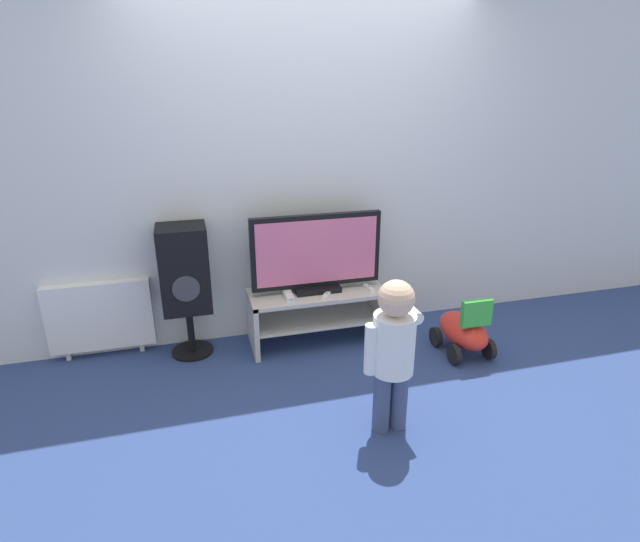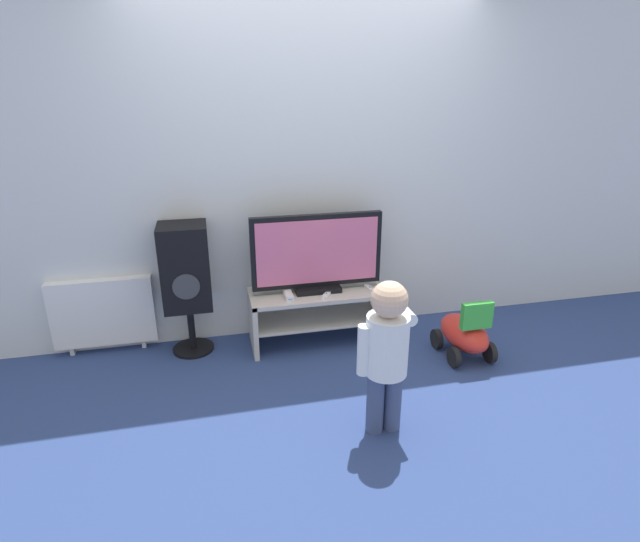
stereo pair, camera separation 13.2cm
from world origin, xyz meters
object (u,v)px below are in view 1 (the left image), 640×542
(remote_secondary, at_px, (327,295))
(child, at_px, (393,344))
(speaker_tower, at_px, (185,272))
(ride_on_toy, at_px, (464,330))
(television, at_px, (316,254))
(remote_primary, at_px, (369,288))
(game_console, at_px, (288,294))
(radiator, at_px, (100,316))

(remote_secondary, xyz_separation_m, child, (0.09, -1.00, 0.11))
(speaker_tower, relative_size, ride_on_toy, 1.95)
(television, height_order, remote_primary, television)
(television, distance_m, game_console, 0.36)
(remote_primary, relative_size, radiator, 0.18)
(remote_secondary, distance_m, speaker_tower, 1.03)
(remote_secondary, height_order, speaker_tower, speaker_tower)
(child, bearing_deg, ride_on_toy, 37.18)
(remote_primary, bearing_deg, television, 167.61)
(game_console, bearing_deg, remote_secondary, -13.40)
(television, height_order, ride_on_toy, television)
(television, bearing_deg, child, -83.19)
(speaker_tower, bearing_deg, child, -47.77)
(remote_primary, relative_size, speaker_tower, 0.14)
(remote_secondary, distance_m, ride_on_toy, 1.04)
(remote_primary, distance_m, radiator, 1.98)
(game_console, bearing_deg, remote_primary, -2.26)
(remote_primary, distance_m, remote_secondary, 0.35)
(speaker_tower, bearing_deg, remote_secondary, -10.78)
(game_console, xyz_separation_m, ride_on_toy, (1.23, -0.41, -0.26))
(remote_secondary, bearing_deg, remote_primary, 6.73)
(game_console, height_order, ride_on_toy, ride_on_toy)
(remote_secondary, relative_size, ride_on_toy, 0.25)
(ride_on_toy, bearing_deg, game_console, 161.39)
(child, xyz_separation_m, radiator, (-1.70, 1.32, -0.23))
(television, distance_m, ride_on_toy, 1.22)
(television, height_order, remote_secondary, television)
(ride_on_toy, distance_m, radiator, 2.65)
(remote_primary, xyz_separation_m, speaker_tower, (-1.33, 0.15, 0.21))
(radiator, bearing_deg, ride_on_toy, -14.66)
(remote_primary, bearing_deg, game_console, 177.74)
(child, distance_m, ride_on_toy, 1.14)
(game_console, height_order, remote_primary, game_console)
(remote_primary, bearing_deg, ride_on_toy, -32.72)
(remote_secondary, relative_size, speaker_tower, 0.13)
(child, bearing_deg, remote_primary, 76.26)
(remote_secondary, height_order, ride_on_toy, ride_on_toy)
(television, xyz_separation_m, remote_primary, (0.39, -0.09, -0.28))
(remote_secondary, height_order, radiator, radiator)
(speaker_tower, height_order, ride_on_toy, speaker_tower)
(speaker_tower, relative_size, radiator, 1.35)
(game_console, bearing_deg, ride_on_toy, -18.61)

